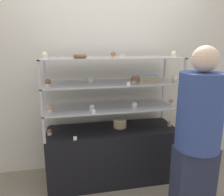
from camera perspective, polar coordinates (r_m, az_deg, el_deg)
name	(u,v)px	position (r m, az deg, el deg)	size (l,w,h in m)	color
ground_plane	(112,177)	(2.89, 0.00, -20.05)	(20.00, 20.00, 0.00)	gray
back_wall	(106,69)	(2.82, -1.63, 7.47)	(8.00, 0.05, 2.60)	silver
display_base	(112,154)	(2.72, 0.00, -14.37)	(1.50, 0.52, 0.65)	black
display_riser_lower	(112,107)	(2.50, 0.00, -2.46)	(1.50, 0.52, 0.28)	#B7B7BC
display_riser_middle	(112,84)	(2.44, 0.00, 3.76)	(1.50, 0.52, 0.28)	#B7B7BC
display_riser_upper	(112,59)	(2.41, 0.00, 10.23)	(1.50, 0.52, 0.28)	#B7B7BC
layer_cake_centerpiece	(120,123)	(2.61, 2.08, -6.53)	(0.16, 0.16, 0.11)	#DBBC84
sheet_cake_frosted	(148,78)	(2.58, 9.28, 5.18)	(0.24, 0.17, 0.07)	#DBBC84
cupcake_0	(50,132)	(2.51, -15.98, -8.52)	(0.05, 0.05, 0.07)	beige
cupcake_1	(169,124)	(2.74, 14.77, -6.48)	(0.05, 0.05, 0.07)	#CCB28C
price_tag_0	(75,138)	(2.31, -9.61, -10.36)	(0.04, 0.00, 0.04)	white
cupcake_2	(50,108)	(2.38, -15.82, -2.65)	(0.06, 0.06, 0.07)	white
cupcake_3	(92,108)	(2.33, -5.27, -2.53)	(0.06, 0.06, 0.07)	beige
cupcake_4	(135,105)	(2.43, 5.94, -1.86)	(0.06, 0.06, 0.07)	beige
cupcake_5	(172,102)	(2.64, 15.32, -1.02)	(0.06, 0.06, 0.07)	white
price_tag_1	(94,112)	(2.23, -4.80, -3.59)	(0.04, 0.00, 0.04)	white
cupcake_6	(48,83)	(2.31, -16.45, 3.83)	(0.06, 0.06, 0.07)	white
cupcake_7	(91,81)	(2.35, -5.62, 4.48)	(0.06, 0.06, 0.07)	#CCB28C
cupcake_8	(134,79)	(2.44, 5.71, 4.84)	(0.06, 0.06, 0.07)	#CCB28C
cupcake_9	(175,79)	(2.54, 16.02, 4.73)	(0.06, 0.06, 0.07)	#CCB28C
price_tag_2	(129,84)	(2.23, 4.33, 3.72)	(0.04, 0.00, 0.04)	white
cupcake_10	(44,55)	(2.29, -17.23, 10.60)	(0.05, 0.05, 0.07)	white
cupcake_11	(113,55)	(2.29, 0.37, 11.20)	(0.05, 0.05, 0.07)	#CCB28C
cupcake_12	(174,54)	(2.58, 15.83, 10.98)	(0.05, 0.05, 0.07)	white
price_tag_3	(122,56)	(2.18, 2.75, 10.80)	(0.04, 0.00, 0.04)	white
donut_glazed	(80,56)	(2.32, -8.36, 10.78)	(0.14, 0.14, 0.04)	brown
customer_figure	(197,135)	(2.02, 21.42, -9.07)	(0.37, 0.37, 1.61)	#282D47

